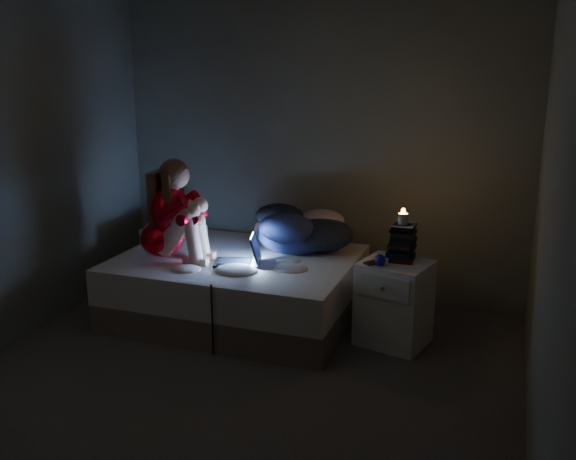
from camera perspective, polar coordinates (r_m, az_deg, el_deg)
The scene contains 13 objects.
floor at distance 4.24m, azimuth -5.35°, elevation -13.96°, with size 3.60×3.80×0.02m, color #2E2B29.
wall_back at distance 5.54m, azimuth 2.70°, elevation 7.34°, with size 3.60×0.02×2.60m, color #52554E.
wall_right at distance 3.43m, azimuth 22.66°, elevation 1.45°, with size 0.02×3.80×2.60m, color #52554E.
bed at distance 5.20m, azimuth -4.54°, elevation -5.09°, with size 1.85×1.39×0.51m, color #B7B4AD, non-canonical shape.
pillow at distance 5.56m, azimuth -10.14°, elevation -0.46°, with size 0.47×0.34×0.14m, color silver.
woman at distance 5.04m, azimuth -11.34°, elevation 1.84°, with size 0.50×0.33×0.81m, color #9C0510, non-canonical shape.
laptop at distance 4.91m, azimuth -4.64°, elevation -1.68°, with size 0.35×0.25×0.25m, color black, non-canonical shape.
clothes_pile at distance 5.24m, azimuth 0.55°, elevation 0.30°, with size 0.66×0.53×0.40m, color navy, non-canonical shape.
nightstand at distance 4.76m, azimuth 9.47°, elevation -6.45°, with size 0.47×0.42×0.63m, color silver.
book_stack at distance 4.68m, azimuth 10.15°, elevation -0.86°, with size 0.19×0.25×0.30m, color black, non-canonical shape.
candle at distance 4.64m, azimuth 10.26°, elevation 1.39°, with size 0.07×0.07×0.08m, color beige.
phone at distance 4.57m, azimuth 7.84°, elevation -3.03°, with size 0.07×0.14×0.01m, color black.
blue_orb at distance 4.53m, azimuth 8.54°, elevation -2.78°, with size 0.08×0.08×0.08m, color #1A128A.
Camera 1 is at (1.60, -3.35, 2.03)m, focal length 39.76 mm.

